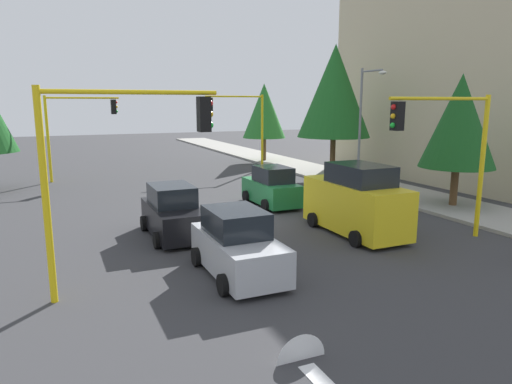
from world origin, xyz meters
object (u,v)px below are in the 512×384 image
at_px(tree_roadside_near, 459,121).
at_px(delivery_van_yellow, 356,202).
at_px(traffic_signal_near_left, 447,139).
at_px(traffic_signal_far_right, 77,121).
at_px(street_lamp_curbside, 364,116).
at_px(car_black, 173,213).
at_px(tree_roadside_far, 264,111).
at_px(tree_roadside_mid, 335,91).
at_px(traffic_signal_near_right, 119,149).
at_px(traffic_signal_far_left, 240,117).
at_px(car_silver, 238,246).
at_px(car_green, 272,188).

distance_m(tree_roadside_near, delivery_van_yellow, 7.88).
relative_size(traffic_signal_near_left, traffic_signal_far_right, 0.97).
xyz_separation_m(street_lamp_curbside, car_black, (4.90, -12.40, -3.45)).
bearing_deg(tree_roadside_far, traffic_signal_far_right, -75.23).
bearing_deg(tree_roadside_mid, traffic_signal_near_left, -17.27).
xyz_separation_m(traffic_signal_near_right, tree_roadside_near, (-4.00, 16.17, 0.30)).
bearing_deg(traffic_signal_near_right, tree_roadside_near, 103.90).
xyz_separation_m(traffic_signal_far_left, tree_roadside_far, (-4.00, 3.80, 0.36)).
distance_m(tree_roadside_mid, car_silver, 19.42).
bearing_deg(delivery_van_yellow, tree_roadside_near, 104.52).
bearing_deg(tree_roadside_mid, car_black, -54.86).
distance_m(traffic_signal_far_left, car_green, 12.68).
xyz_separation_m(traffic_signal_far_left, street_lamp_curbside, (10.39, 3.50, 0.34)).
xyz_separation_m(delivery_van_yellow, car_black, (-2.54, -6.61, -0.38)).
bearing_deg(traffic_signal_far_right, traffic_signal_near_left, 29.51).
relative_size(traffic_signal_near_left, tree_roadside_mid, 0.61).
distance_m(traffic_signal_far_right, tree_roadside_near, 22.75).
height_order(traffic_signal_near_left, car_silver, traffic_signal_near_left).
bearing_deg(traffic_signal_far_left, tree_roadside_near, 16.71).
distance_m(traffic_signal_near_right, tree_roadside_near, 16.66).
bearing_deg(car_black, traffic_signal_near_right, -27.65).
relative_size(traffic_signal_near_left, car_green, 1.39).
bearing_deg(car_green, traffic_signal_near_right, -45.65).
relative_size(traffic_signal_near_right, delivery_van_yellow, 1.14).
xyz_separation_m(traffic_signal_far_right, car_silver, (20.09, 3.25, -3.02)).
height_order(tree_roadside_near, tree_roadside_mid, tree_roadside_mid).
distance_m(street_lamp_curbside, car_silver, 15.53).
relative_size(traffic_signal_far_right, delivery_van_yellow, 1.15).
distance_m(delivery_van_yellow, car_green, 6.00).
relative_size(traffic_signal_near_right, tree_roadside_far, 0.82).
bearing_deg(tree_roadside_far, traffic_signal_near_left, -9.12).
xyz_separation_m(car_black, car_green, (-3.39, 5.82, -0.00)).
bearing_deg(traffic_signal_near_right, tree_roadside_mid, 131.78).
bearing_deg(tree_roadside_near, tree_roadside_far, -177.14).
bearing_deg(car_green, traffic_signal_far_left, 165.49).
xyz_separation_m(traffic_signal_far_left, car_silver, (20.09, -8.12, -3.11)).
bearing_deg(delivery_van_yellow, car_black, -111.03).
xyz_separation_m(street_lamp_curbside, tree_roadside_near, (5.61, 1.30, -0.15)).
xyz_separation_m(delivery_van_yellow, car_green, (-5.93, -0.79, -0.39)).
xyz_separation_m(traffic_signal_near_left, tree_roadside_mid, (-14.00, 4.35, 1.99)).
distance_m(car_green, car_silver, 9.62).
distance_m(car_black, car_silver, 4.86).
height_order(traffic_signal_far_right, car_silver, traffic_signal_far_right).
height_order(traffic_signal_far_left, tree_roadside_far, tree_roadside_far).
relative_size(traffic_signal_far_right, car_silver, 1.37).
relative_size(street_lamp_curbside, tree_roadside_mid, 0.79).
relative_size(tree_roadside_mid, car_silver, 2.19).
height_order(traffic_signal_near_left, tree_roadside_far, tree_roadside_far).
bearing_deg(traffic_signal_far_left, street_lamp_curbside, 18.64).
height_order(traffic_signal_near_right, car_black, traffic_signal_near_right).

